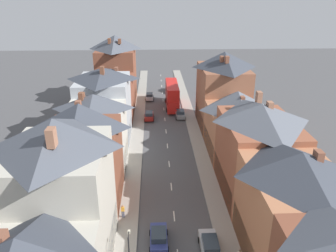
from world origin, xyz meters
TOP-DOWN VIEW (x-y plane):
  - pavement_left at (-5.10, 38.00)m, footprint 2.20×104.00m
  - pavement_right at (5.10, 38.00)m, footprint 2.20×104.00m
  - centre_line_dashes at (0.00, 36.00)m, footprint 0.14×97.80m
  - terrace_row_left at (-10.19, 26.56)m, footprint 8.00×78.58m
  - terrace_row_right at (10.18, 20.10)m, footprint 8.00×61.01m
  - double_decker_bus_lead at (1.79, 55.03)m, footprint 2.74×10.80m
  - car_near_blue at (-3.10, 48.09)m, footprint 1.90×4.01m
  - car_near_silver at (3.10, 12.28)m, footprint 1.90×4.42m
  - car_parked_left_a at (3.10, 48.79)m, footprint 1.90×4.02m
  - car_mid_black at (-1.80, 13.73)m, footprint 1.90×3.98m
  - car_parked_left_b at (3.10, 65.18)m, footprint 1.90×4.14m
  - car_mid_white at (-3.10, 60.61)m, footprint 1.90×3.93m
  - car_far_grey at (1.80, 67.41)m, footprint 1.90×4.05m
  - pedestrian_mid_right at (-5.68, 17.88)m, footprint 0.36×0.22m

SIDE VIEW (x-z plane):
  - centre_line_dashes at x=0.00m, z-range 0.00..0.01m
  - pavement_left at x=-5.10m, z-range 0.00..0.14m
  - pavement_right at x=5.10m, z-range 0.00..0.14m
  - car_mid_white at x=-3.10m, z-range 0.01..1.58m
  - car_far_grey at x=1.80m, z-range 0.01..1.58m
  - car_mid_black at x=-1.80m, z-range 0.01..1.59m
  - car_near_blue at x=-3.10m, z-range 0.01..1.60m
  - car_parked_left_a at x=3.10m, z-range 0.01..1.61m
  - car_near_silver at x=3.10m, z-range 0.01..1.63m
  - car_parked_left_b at x=3.10m, z-range 0.01..1.65m
  - pedestrian_mid_right at x=-5.68m, z-range 0.23..1.84m
  - double_decker_bus_lead at x=1.79m, z-range 0.17..5.47m
  - terrace_row_right at x=10.18m, z-range -1.15..12.68m
  - terrace_row_left at x=-10.19m, z-range -1.25..13.50m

